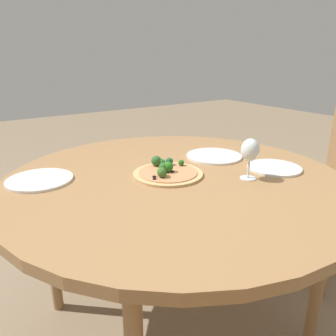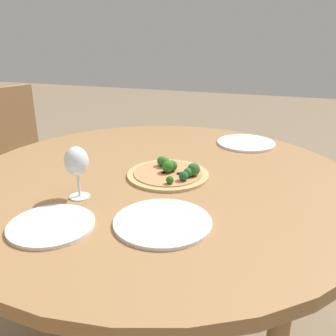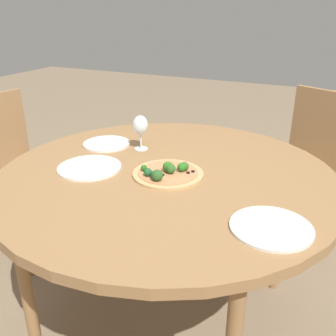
# 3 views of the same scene
# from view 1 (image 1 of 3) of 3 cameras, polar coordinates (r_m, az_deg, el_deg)

# --- Properties ---
(ground_plane) EXTENTS (12.00, 12.00, 0.00)m
(ground_plane) POSITION_cam_1_polar(r_m,az_deg,el_deg) (1.74, 1.09, -25.63)
(ground_plane) COLOR #847056
(dining_table) EXTENTS (1.37, 1.37, 0.76)m
(dining_table) POSITION_cam_1_polar(r_m,az_deg,el_deg) (1.34, 1.28, -3.58)
(dining_table) COLOR olive
(dining_table) RESTS_ON ground_plane
(pizza) EXTENTS (0.28, 0.28, 0.06)m
(pizza) POSITION_cam_1_polar(r_m,az_deg,el_deg) (1.33, -0.22, -0.58)
(pizza) COLOR tan
(pizza) RESTS_ON dining_table
(wine_glass) EXTENTS (0.07, 0.07, 0.16)m
(wine_glass) POSITION_cam_1_polar(r_m,az_deg,el_deg) (1.29, 14.11, 2.88)
(wine_glass) COLOR silver
(wine_glass) RESTS_ON dining_table
(plate_near) EXTENTS (0.26, 0.26, 0.01)m
(plate_near) POSITION_cam_1_polar(r_m,az_deg,el_deg) (1.57, 8.02, 2.08)
(plate_near) COLOR silver
(plate_near) RESTS_ON dining_table
(plate_far) EXTENTS (0.23, 0.23, 0.01)m
(plate_far) POSITION_cam_1_polar(r_m,az_deg,el_deg) (1.47, 18.02, 0.04)
(plate_far) COLOR silver
(plate_far) RESTS_ON dining_table
(plate_side) EXTENTS (0.25, 0.25, 0.01)m
(plate_side) POSITION_cam_1_polar(r_m,az_deg,el_deg) (1.36, -21.44, -1.92)
(plate_side) COLOR silver
(plate_side) RESTS_ON dining_table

